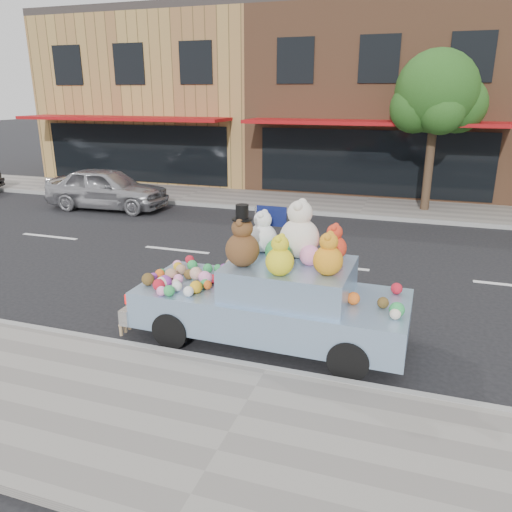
% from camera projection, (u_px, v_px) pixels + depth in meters
% --- Properties ---
extents(ground, '(120.00, 120.00, 0.00)m').
position_uv_depth(ground, '(330.00, 266.00, 11.68)').
color(ground, black).
rests_on(ground, ground).
extents(near_sidewalk, '(60.00, 3.00, 0.12)m').
position_uv_depth(near_sidewalk, '(228.00, 436.00, 5.81)').
color(near_sidewalk, gray).
rests_on(near_sidewalk, ground).
extents(far_sidewalk, '(60.00, 3.00, 0.12)m').
position_uv_depth(far_sidewalk, '(364.00, 207.00, 17.52)').
color(far_sidewalk, gray).
rests_on(far_sidewalk, ground).
extents(near_kerb, '(60.00, 0.12, 0.13)m').
position_uv_depth(near_kerb, '(267.00, 371.00, 7.16)').
color(near_kerb, gray).
rests_on(near_kerb, ground).
extents(far_kerb, '(60.00, 0.12, 0.13)m').
position_uv_depth(far_kerb, '(359.00, 216.00, 16.17)').
color(far_kerb, gray).
rests_on(far_kerb, ground).
extents(storefront_left, '(10.00, 9.80, 7.30)m').
position_uv_depth(storefront_left, '(176.00, 98.00, 24.37)').
color(storefront_left, '#A48044').
rests_on(storefront_left, ground).
extents(storefront_mid, '(10.00, 9.80, 7.30)m').
position_uv_depth(storefront_mid, '(386.00, 99.00, 21.34)').
color(storefront_mid, brown).
rests_on(storefront_mid, ground).
extents(street_tree, '(3.00, 2.70, 5.22)m').
position_uv_depth(street_tree, '(437.00, 99.00, 15.83)').
color(street_tree, '#38281C').
rests_on(street_tree, ground).
extents(car_silver, '(4.31, 1.91, 1.44)m').
position_uv_depth(car_silver, '(107.00, 188.00, 17.29)').
color(car_silver, '#A4A4A8').
rests_on(car_silver, ground).
extents(art_car, '(4.51, 1.84, 2.30)m').
position_uv_depth(art_car, '(272.00, 293.00, 7.98)').
color(art_car, black).
rests_on(art_car, ground).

